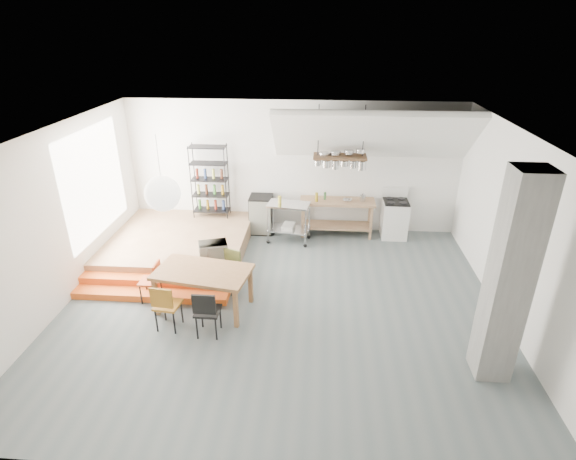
# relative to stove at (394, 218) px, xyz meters

# --- Properties ---
(floor) EXTENTS (8.00, 8.00, 0.00)m
(floor) POSITION_rel_stove_xyz_m (-2.50, -3.16, -0.48)
(floor) COLOR #566264
(floor) RESTS_ON ground
(wall_back) EXTENTS (8.00, 0.04, 3.20)m
(wall_back) POSITION_rel_stove_xyz_m (-2.50, 0.34, 1.12)
(wall_back) COLOR silver
(wall_back) RESTS_ON ground
(wall_left) EXTENTS (0.04, 7.00, 3.20)m
(wall_left) POSITION_rel_stove_xyz_m (-6.50, -3.16, 1.12)
(wall_left) COLOR silver
(wall_left) RESTS_ON ground
(wall_right) EXTENTS (0.04, 7.00, 3.20)m
(wall_right) POSITION_rel_stove_xyz_m (1.50, -3.16, 1.12)
(wall_right) COLOR silver
(wall_right) RESTS_ON ground
(ceiling) EXTENTS (8.00, 7.00, 0.02)m
(ceiling) POSITION_rel_stove_xyz_m (-2.50, -3.16, 2.72)
(ceiling) COLOR white
(ceiling) RESTS_ON wall_back
(slope_ceiling) EXTENTS (4.40, 1.44, 1.32)m
(slope_ceiling) POSITION_rel_stove_xyz_m (-0.70, -0.26, 2.07)
(slope_ceiling) COLOR white
(slope_ceiling) RESTS_ON wall_back
(window_pane) EXTENTS (0.02, 2.50, 2.20)m
(window_pane) POSITION_rel_stove_xyz_m (-6.48, -1.66, 1.32)
(window_pane) COLOR white
(window_pane) RESTS_ON wall_left
(platform) EXTENTS (3.00, 3.00, 0.40)m
(platform) POSITION_rel_stove_xyz_m (-5.00, -1.16, -0.28)
(platform) COLOR #8A6445
(platform) RESTS_ON ground
(step_lower) EXTENTS (3.00, 0.35, 0.13)m
(step_lower) POSITION_rel_stove_xyz_m (-5.00, -3.11, -0.41)
(step_lower) COLOR orange
(step_lower) RESTS_ON ground
(step_upper) EXTENTS (3.00, 0.35, 0.27)m
(step_upper) POSITION_rel_stove_xyz_m (-5.00, -2.76, -0.35)
(step_upper) COLOR orange
(step_upper) RESTS_ON ground
(concrete_column) EXTENTS (0.50, 0.50, 3.20)m
(concrete_column) POSITION_rel_stove_xyz_m (0.80, -4.66, 1.12)
(concrete_column) COLOR slate
(concrete_column) RESTS_ON ground
(kitchen_counter) EXTENTS (1.80, 0.60, 0.91)m
(kitchen_counter) POSITION_rel_stove_xyz_m (-1.40, -0.01, 0.15)
(kitchen_counter) COLOR #8A6445
(kitchen_counter) RESTS_ON ground
(stove) EXTENTS (0.60, 0.60, 1.18)m
(stove) POSITION_rel_stove_xyz_m (0.00, 0.00, 0.00)
(stove) COLOR white
(stove) RESTS_ON ground
(pot_rack) EXTENTS (1.20, 0.50, 1.43)m
(pot_rack) POSITION_rel_stove_xyz_m (-1.37, -0.23, 1.50)
(pot_rack) COLOR #3C2618
(pot_rack) RESTS_ON ceiling
(wire_shelving) EXTENTS (0.88, 0.38, 1.80)m
(wire_shelving) POSITION_rel_stove_xyz_m (-4.50, 0.04, 0.85)
(wire_shelving) COLOR black
(wire_shelving) RESTS_ON platform
(microwave_shelf) EXTENTS (0.60, 0.40, 0.16)m
(microwave_shelf) POSITION_rel_stove_xyz_m (-3.90, -2.41, 0.07)
(microwave_shelf) COLOR #8A6445
(microwave_shelf) RESTS_ON platform
(paper_lantern) EXTENTS (0.60, 0.60, 0.60)m
(paper_lantern) POSITION_rel_stove_xyz_m (-4.46, -3.25, 1.72)
(paper_lantern) COLOR white
(paper_lantern) RESTS_ON ceiling
(dining_table) EXTENTS (1.81, 1.21, 0.79)m
(dining_table) POSITION_rel_stove_xyz_m (-3.87, -3.36, 0.23)
(dining_table) COLOR brown
(dining_table) RESTS_ON ground
(chair_mustard) EXTENTS (0.45, 0.45, 0.88)m
(chair_mustard) POSITION_rel_stove_xyz_m (-4.35, -4.04, 0.05)
(chair_mustard) COLOR #A0661B
(chair_mustard) RESTS_ON ground
(chair_black) EXTENTS (0.41, 0.41, 0.88)m
(chair_black) POSITION_rel_stove_xyz_m (-3.62, -4.16, 0.05)
(chair_black) COLOR black
(chair_black) RESTS_ON ground
(chair_olive) EXTENTS (0.49, 0.49, 0.82)m
(chair_olive) POSITION_rel_stove_xyz_m (-3.52, -2.66, 0.01)
(chair_olive) COLOR #606831
(chair_olive) RESTS_ON ground
(chair_red) EXTENTS (0.37, 0.37, 0.80)m
(chair_red) POSITION_rel_stove_xyz_m (-4.88, -3.17, -0.00)
(chair_red) COLOR #C4471C
(chair_red) RESTS_ON ground
(rolling_cart) EXTENTS (1.05, 0.69, 0.97)m
(rolling_cart) POSITION_rel_stove_xyz_m (-2.54, -0.46, 0.15)
(rolling_cart) COLOR silver
(rolling_cart) RESTS_ON ground
(mini_fridge) EXTENTS (0.55, 0.55, 0.94)m
(mini_fridge) POSITION_rel_stove_xyz_m (-3.26, 0.04, -0.01)
(mini_fridge) COLOR black
(mini_fridge) RESTS_ON ground
(microwave) EXTENTS (0.64, 0.53, 0.30)m
(microwave) POSITION_rel_stove_xyz_m (-3.90, -2.41, 0.24)
(microwave) COLOR beige
(microwave) RESTS_ON microwave_shelf
(bowl) EXTENTS (0.26, 0.26, 0.05)m
(bowl) POSITION_rel_stove_xyz_m (-1.17, -0.06, 0.46)
(bowl) COLOR silver
(bowl) RESTS_ON kitchen_counter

